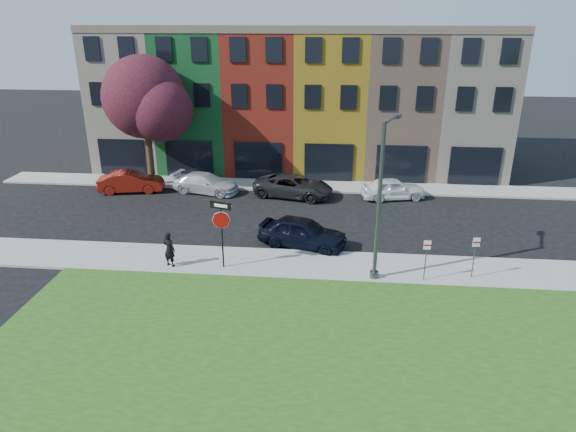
# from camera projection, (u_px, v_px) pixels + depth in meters

# --- Properties ---
(ground) EXTENTS (120.00, 120.00, 0.00)m
(ground) POSITION_uv_depth(u_px,v_px,m) (320.00, 299.00, 21.62)
(ground) COLOR black
(ground) RESTS_ON ground
(sidewalk_near) EXTENTS (40.00, 3.00, 0.12)m
(sidewalk_near) POSITION_uv_depth(u_px,v_px,m) (364.00, 267.00, 24.20)
(sidewalk_near) COLOR gray
(sidewalk_near) RESTS_ON ground
(sidewalk_far) EXTENTS (40.00, 2.40, 0.12)m
(sidewalk_far) POSITION_uv_depth(u_px,v_px,m) (285.00, 185.00, 35.75)
(sidewalk_far) COLOR gray
(sidewalk_far) RESTS_ON ground
(rowhouse_block) EXTENTS (30.00, 10.12, 10.00)m
(rowhouse_block) POSITION_uv_depth(u_px,v_px,m) (299.00, 100.00, 39.62)
(rowhouse_block) COLOR beige
(rowhouse_block) RESTS_ON ground
(stop_sign) EXTENTS (1.02, 0.34, 3.25)m
(stop_sign) POSITION_uv_depth(u_px,v_px,m) (221.00, 221.00, 23.24)
(stop_sign) COLOR black
(stop_sign) RESTS_ON sidewalk_near
(man) EXTENTS (0.89, 0.82, 1.69)m
(man) POSITION_uv_depth(u_px,v_px,m) (169.00, 249.00, 23.90)
(man) COLOR black
(man) RESTS_ON sidewalk_near
(sedan_near) EXTENTS (4.19, 5.49, 1.55)m
(sedan_near) POSITION_uv_depth(u_px,v_px,m) (303.00, 232.00, 26.25)
(sedan_near) COLOR black
(sedan_near) RESTS_ON ground
(parked_car_red) EXTENTS (3.15, 4.84, 1.40)m
(parked_car_red) POSITION_uv_depth(u_px,v_px,m) (131.00, 182.00, 34.37)
(parked_car_red) COLOR maroon
(parked_car_red) RESTS_ON ground
(parked_car_silver) EXTENTS (3.73, 5.26, 1.30)m
(parked_car_silver) POSITION_uv_depth(u_px,v_px,m) (206.00, 183.00, 34.26)
(parked_car_silver) COLOR silver
(parked_car_silver) RESTS_ON ground
(parked_car_dark) EXTENTS (4.49, 6.13, 1.43)m
(parked_car_dark) POSITION_uv_depth(u_px,v_px,m) (293.00, 186.00, 33.48)
(parked_car_dark) COLOR black
(parked_car_dark) RESTS_ON ground
(parked_car_white) EXTENTS (3.40, 4.77, 1.38)m
(parked_car_white) POSITION_uv_depth(u_px,v_px,m) (393.00, 189.00, 33.07)
(parked_car_white) COLOR white
(parked_car_white) RESTS_ON ground
(street_lamp) EXTENTS (1.14, 2.47, 7.07)m
(street_lamp) POSITION_uv_depth(u_px,v_px,m) (380.00, 201.00, 22.01)
(street_lamp) COLOR #444649
(street_lamp) RESTS_ON sidewalk_near
(parking_sign_a) EXTENTS (0.32, 0.08, 1.99)m
(parking_sign_a) POSITION_uv_depth(u_px,v_px,m) (426.00, 254.00, 22.46)
(parking_sign_a) COLOR #444649
(parking_sign_a) RESTS_ON sidewalk_near
(parking_sign_b) EXTENTS (0.32, 0.10, 2.03)m
(parking_sign_b) POSITION_uv_depth(u_px,v_px,m) (475.00, 252.00, 22.65)
(parking_sign_b) COLOR #444649
(parking_sign_b) RESTS_ON sidewalk_near
(tree_purple) EXTENTS (6.52, 5.70, 8.71)m
(tree_purple) POSITION_uv_depth(u_px,v_px,m) (146.00, 99.00, 33.70)
(tree_purple) COLOR black
(tree_purple) RESTS_ON sidewalk_far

